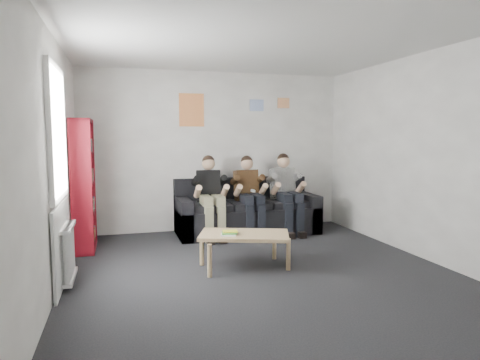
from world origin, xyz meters
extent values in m
plane|color=black|center=(0.00, 0.00, 0.00)|extent=(5.00, 5.00, 0.00)
plane|color=silver|center=(0.00, 0.00, 2.70)|extent=(5.00, 5.00, 0.00)
plane|color=beige|center=(0.00, 2.50, 1.35)|extent=(4.50, 0.00, 4.50)
plane|color=beige|center=(0.00, -2.50, 1.35)|extent=(4.50, 0.00, 4.50)
plane|color=beige|center=(-2.25, 0.00, 1.35)|extent=(0.00, 5.00, 5.00)
plane|color=beige|center=(2.25, 0.00, 1.35)|extent=(0.00, 5.00, 5.00)
cube|color=black|center=(0.43, 2.02, 0.22)|extent=(2.32, 0.95, 0.44)
cube|color=black|center=(0.43, 2.38, 0.67)|extent=(2.32, 0.21, 0.45)
cube|color=black|center=(-0.63, 2.02, 0.32)|extent=(0.19, 0.95, 0.63)
cube|color=black|center=(1.50, 2.02, 0.32)|extent=(0.19, 0.95, 0.63)
cube|color=black|center=(0.43, 1.93, 0.49)|extent=(1.94, 0.65, 0.11)
cube|color=maroon|center=(-2.09, 1.68, 0.93)|extent=(0.28, 0.83, 1.85)
cube|color=tan|center=(-0.14, 0.22, 0.41)|extent=(1.08, 0.59, 0.04)
cylinder|color=tan|center=(-0.63, -0.02, 0.19)|extent=(0.05, 0.05, 0.39)
cylinder|color=tan|center=(0.34, -0.02, 0.19)|extent=(0.05, 0.05, 0.39)
cylinder|color=tan|center=(-0.63, 0.46, 0.19)|extent=(0.05, 0.05, 0.39)
cylinder|color=tan|center=(0.34, 0.46, 0.19)|extent=(0.05, 0.05, 0.39)
cube|color=white|center=(-0.36, 0.16, 0.44)|extent=(0.18, 0.13, 0.01)
cube|color=green|center=(-0.34, 0.19, 0.45)|extent=(0.18, 0.13, 0.01)
cube|color=yellow|center=(-0.32, 0.22, 0.47)|extent=(0.18, 0.13, 0.01)
cube|color=black|center=(-0.21, 2.06, 0.80)|extent=(0.38, 0.28, 0.54)
sphere|color=tan|center=(-0.21, 2.02, 1.17)|extent=(0.21, 0.21, 0.21)
sphere|color=black|center=(-0.21, 2.04, 1.21)|extent=(0.20, 0.20, 0.20)
cube|color=gray|center=(-0.21, 1.78, 0.61)|extent=(0.34, 0.44, 0.14)
cube|color=gray|center=(-0.21, 1.57, 0.27)|extent=(0.32, 0.13, 0.55)
cube|color=black|center=(-0.21, 1.51, 0.05)|extent=(0.32, 0.25, 0.10)
cube|color=#53371B|center=(0.43, 2.06, 0.80)|extent=(0.37, 0.27, 0.53)
sphere|color=tan|center=(0.43, 2.02, 1.16)|extent=(0.21, 0.21, 0.21)
sphere|color=black|center=(0.43, 2.04, 1.20)|extent=(0.20, 0.20, 0.20)
cube|color=black|center=(0.43, 1.78, 0.61)|extent=(0.34, 0.43, 0.14)
cube|color=black|center=(0.43, 1.57, 0.27)|extent=(0.32, 0.13, 0.55)
cube|color=black|center=(0.43, 1.52, 0.05)|extent=(0.32, 0.24, 0.09)
cube|color=white|center=(0.43, 1.69, 0.75)|extent=(0.04, 0.13, 0.04)
cube|color=white|center=(1.08, 2.06, 0.81)|extent=(0.39, 0.28, 0.55)
sphere|color=tan|center=(1.08, 2.02, 1.19)|extent=(0.21, 0.21, 0.21)
sphere|color=black|center=(1.08, 2.04, 1.22)|extent=(0.20, 0.20, 0.20)
cube|color=black|center=(1.08, 1.77, 0.62)|extent=(0.35, 0.45, 0.15)
cube|color=black|center=(1.08, 1.56, 0.27)|extent=(0.33, 0.14, 0.55)
cube|color=black|center=(1.08, 1.50, 0.05)|extent=(0.33, 0.25, 0.10)
cylinder|color=silver|center=(-2.15, -0.08, 0.35)|extent=(0.06, 0.06, 0.60)
cylinder|color=silver|center=(-2.15, 0.00, 0.35)|extent=(0.06, 0.06, 0.60)
cylinder|color=silver|center=(-2.15, 0.08, 0.35)|extent=(0.06, 0.06, 0.60)
cylinder|color=silver|center=(-2.15, 0.16, 0.35)|extent=(0.06, 0.06, 0.60)
cylinder|color=silver|center=(-2.15, 0.24, 0.35)|extent=(0.06, 0.06, 0.60)
cylinder|color=silver|center=(-2.15, 0.32, 0.35)|extent=(0.06, 0.06, 0.60)
cylinder|color=silver|center=(-2.15, 0.40, 0.35)|extent=(0.06, 0.06, 0.60)
cylinder|color=silver|center=(-2.15, 0.48, 0.35)|extent=(0.06, 0.06, 0.60)
cube|color=silver|center=(-2.15, 0.20, 0.07)|extent=(0.10, 0.64, 0.04)
cube|color=silver|center=(-2.15, 0.20, 0.63)|extent=(0.10, 0.64, 0.04)
cube|color=white|center=(-2.23, 0.20, 1.65)|extent=(0.02, 1.00, 1.30)
cube|color=white|center=(-2.22, 0.20, 2.33)|extent=(0.05, 1.12, 0.06)
cube|color=white|center=(-2.22, 0.20, 0.97)|extent=(0.05, 1.12, 0.06)
cube|color=white|center=(-2.22, 0.20, 0.45)|extent=(0.03, 1.30, 0.90)
cube|color=#E8CC51|center=(-0.40, 2.49, 2.05)|extent=(0.42, 0.01, 0.55)
cube|color=#3E76D5|center=(0.75, 2.49, 2.15)|extent=(0.25, 0.01, 0.20)
cube|color=#CD4073|center=(1.25, 2.49, 2.20)|extent=(0.22, 0.01, 0.18)
cube|color=silver|center=(-1.00, 2.49, 2.25)|extent=(0.20, 0.01, 0.14)
camera|label=1|loc=(-1.60, -4.71, 1.62)|focal=32.00mm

